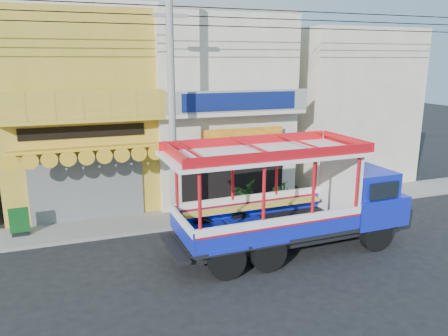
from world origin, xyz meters
name	(u,v)px	position (x,y,z in m)	size (l,w,h in m)	color
ground	(231,259)	(0.00, 0.00, 0.00)	(90.00, 90.00, 0.00)	black
sidewalk	(196,216)	(0.00, 4.00, 0.06)	(30.00, 2.00, 0.12)	slate
shophouse_left	(79,109)	(-4.00, 7.96, 4.11)	(6.00, 7.50, 8.24)	#B19727
shophouse_right	(211,104)	(2.00, 7.96, 4.11)	(6.00, 6.75, 8.24)	beige
party_pilaster	(163,117)	(-1.00, 4.85, 4.00)	(0.35, 0.30, 8.00)	beige
filler_building_right	(336,105)	(9.00, 8.00, 3.80)	(6.00, 6.00, 7.60)	beige
utility_pole	(176,92)	(-0.85, 3.30, 5.03)	(28.00, 0.26, 9.00)	gray
songthaew_truck	(305,197)	(2.61, 0.02, 1.79)	(8.02, 2.89, 3.71)	black
green_sign	(20,224)	(-6.40, 4.11, 0.54)	(0.66, 0.33, 1.00)	black
potted_plant_a	(245,194)	(2.22, 4.25, 0.68)	(1.01, 0.88, 1.12)	#1B5F1B
potted_plant_b	(277,198)	(3.42, 3.67, 0.57)	(0.49, 0.40, 0.90)	#1B5F1B
potted_plant_c	(284,191)	(4.17, 4.45, 0.57)	(0.50, 0.50, 0.89)	#1B5F1B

